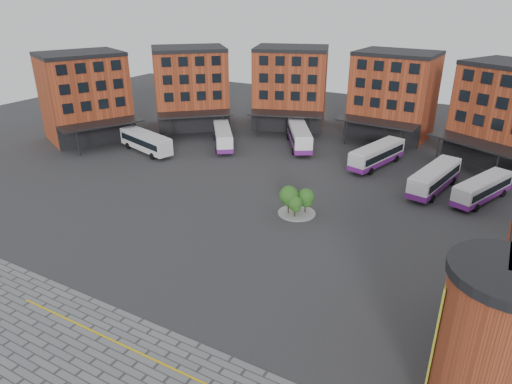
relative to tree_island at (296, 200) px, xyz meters
The scene contains 10 objects.
ground 12.03m from the tree_island, 99.70° to the right, with size 160.00×160.00×0.00m, color #28282B.
yellow_line 25.78m from the tree_island, 90.01° to the right, with size 26.00×0.15×0.02m, color gold.
main_building 27.90m from the tree_island, 104.32° to the left, with size 94.14×42.48×14.60m.
tree_island is the anchor object (origin of this frame).
bus_a 31.58m from the tree_island, 164.02° to the left, with size 11.60×5.65×3.20m.
bus_b 27.39m from the tree_island, 140.91° to the left, with size 8.77×10.57×3.17m.
bus_c 25.30m from the tree_island, 113.51° to the left, with size 8.70×11.92×3.44m.
bus_d 20.75m from the tree_island, 79.80° to the left, with size 5.51×11.84×3.25m.
bus_e 19.61m from the tree_island, 49.79° to the left, with size 4.88×11.88×3.26m.
bus_f 23.44m from the tree_island, 38.50° to the left, with size 6.21×10.77×2.99m.
Camera 1 is at (21.15, -31.91, 23.76)m, focal length 32.00 mm.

